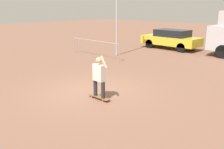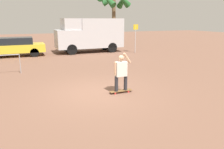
{
  "view_description": "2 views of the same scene",
  "coord_description": "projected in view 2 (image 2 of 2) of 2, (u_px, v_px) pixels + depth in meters",
  "views": [
    {
      "loc": [
        7.12,
        -6.07,
        3.25
      ],
      "look_at": [
        1.04,
        0.08,
        0.86
      ],
      "focal_mm": 40.0,
      "sensor_mm": 36.0,
      "label": 1
    },
    {
      "loc": [
        -2.65,
        -8.0,
        2.88
      ],
      "look_at": [
        0.59,
        -0.08,
        0.71
      ],
      "focal_mm": 35.0,
      "sensor_mm": 36.0,
      "label": 2
    }
  ],
  "objects": [
    {
      "name": "camper_van",
      "position": [
        90.0,
        34.0,
        19.48
      ],
      "size": [
        5.85,
        2.26,
        2.96
      ],
      "color": "black",
      "rests_on": "ground_plane"
    },
    {
      "name": "street_sign",
      "position": [
        135.0,
        35.0,
        19.01
      ],
      "size": [
        0.44,
        0.06,
        2.45
      ],
      "color": "#B7B7BC",
      "rests_on": "ground_plane"
    },
    {
      "name": "person_skateboarder",
      "position": [
        121.0,
        71.0,
        8.61
      ],
      "size": [
        0.72,
        0.22,
        1.53
      ],
      "color": "#28282D",
      "rests_on": "skateboard"
    },
    {
      "name": "parked_car_yellow",
      "position": [
        15.0,
        46.0,
        17.27
      ],
      "size": [
        4.5,
        1.81,
        1.49
      ],
      "color": "black",
      "rests_on": "ground_plane"
    },
    {
      "name": "palm_tree_near_van",
      "position": [
        113.0,
        0.0,
        25.45
      ],
      "size": [
        4.03,
        4.09,
        6.38
      ],
      "color": "brown",
      "rests_on": "ground_plane"
    },
    {
      "name": "ground_plane",
      "position": [
        98.0,
        92.0,
        8.86
      ],
      "size": [
        80.0,
        80.0,
        0.0
      ],
      "primitive_type": "plane",
      "color": "brown"
    },
    {
      "name": "skateboard",
      "position": [
        121.0,
        91.0,
        8.81
      ],
      "size": [
        0.94,
        0.23,
        0.09
      ],
      "color": "brown",
      "rests_on": "ground_plane"
    }
  ]
}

